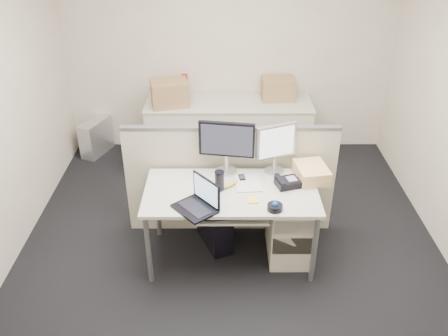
{
  "coord_description": "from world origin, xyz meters",
  "views": [
    {
      "loc": [
        -0.07,
        -3.41,
        2.98
      ],
      "look_at": [
        -0.06,
        0.15,
        0.87
      ],
      "focal_mm": 38.0,
      "sensor_mm": 36.0,
      "label": 1
    }
  ],
  "objects_px": {
    "monitor_main": "(227,148)",
    "desk_phone": "(287,183)",
    "desk": "(231,197)",
    "laptop": "(194,197)"
  },
  "relations": [
    {
      "from": "monitor_main",
      "to": "desk_phone",
      "type": "height_order",
      "value": "monitor_main"
    },
    {
      "from": "desk",
      "to": "monitor_main",
      "type": "bearing_deg",
      "value": 96.6
    },
    {
      "from": "desk",
      "to": "desk_phone",
      "type": "xyz_separation_m",
      "value": [
        0.49,
        0.08,
        0.1
      ]
    },
    {
      "from": "laptop",
      "to": "desk_phone",
      "type": "distance_m",
      "value": 0.88
    },
    {
      "from": "desk",
      "to": "desk_phone",
      "type": "height_order",
      "value": "desk_phone"
    },
    {
      "from": "laptop",
      "to": "desk_phone",
      "type": "xyz_separation_m",
      "value": [
        0.79,
        0.36,
        -0.09
      ]
    },
    {
      "from": "laptop",
      "to": "desk_phone",
      "type": "relative_size",
      "value": 1.71
    },
    {
      "from": "laptop",
      "to": "monitor_main",
      "type": "bearing_deg",
      "value": 116.21
    },
    {
      "from": "desk",
      "to": "monitor_main",
      "type": "distance_m",
      "value": 0.45
    },
    {
      "from": "monitor_main",
      "to": "desk_phone",
      "type": "relative_size",
      "value": 2.54
    }
  ]
}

